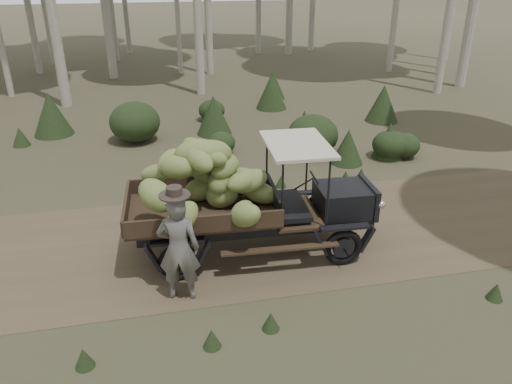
{
  "coord_description": "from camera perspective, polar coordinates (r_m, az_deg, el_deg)",
  "views": [
    {
      "loc": [
        0.55,
        -8.35,
        4.98
      ],
      "look_at": [
        2.27,
        -0.48,
        1.21
      ],
      "focal_mm": 35.0,
      "sensor_mm": 36.0,
      "label": 1
    }
  ],
  "objects": [
    {
      "name": "undergrowth",
      "position": [
        9.86,
        -2.69,
        -1.54
      ],
      "size": [
        22.53,
        22.61,
        1.36
      ],
      "color": "#233319",
      "rests_on": "ground"
    },
    {
      "name": "farmer",
      "position": [
        7.87,
        -8.84,
        -6.28
      ],
      "size": [
        0.73,
        0.56,
        1.96
      ],
      "rotation": [
        0.0,
        0.0,
        2.94
      ],
      "color": "#595651",
      "rests_on": "ground"
    },
    {
      "name": "banana_truck",
      "position": [
        8.81,
        -3.06,
        0.78
      ],
      "size": [
        4.65,
        2.33,
        2.33
      ],
      "rotation": [
        0.0,
        0.0,
        -0.05
      ],
      "color": "black",
      "rests_on": "ground"
    },
    {
      "name": "dirt_track",
      "position": [
        9.73,
        -13.9,
        -6.48
      ],
      "size": [
        70.0,
        4.0,
        0.01
      ],
      "primitive_type": "cube",
      "color": "brown",
      "rests_on": "ground"
    },
    {
      "name": "ground",
      "position": [
        9.74,
        -13.9,
        -6.5
      ],
      "size": [
        120.0,
        120.0,
        0.0
      ],
      "primitive_type": "plane",
      "color": "#473D2B",
      "rests_on": "ground"
    }
  ]
}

